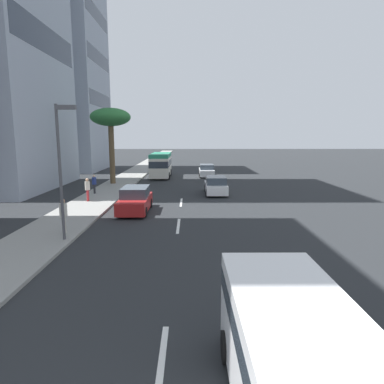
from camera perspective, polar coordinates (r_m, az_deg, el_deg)
ground_plane at (r=34.20m, az=-1.51°, el=0.94°), size 198.00×198.00×0.00m
sidewalk_right at (r=34.98m, az=-12.67°, el=1.03°), size 162.00×3.49×0.15m
lane_stripe_near at (r=8.47m, az=-5.28°, el=-27.45°), size 3.20×0.16×0.01m
lane_stripe_mid at (r=19.37m, az=-2.33°, el=-5.73°), size 3.20×0.16×0.01m
lane_stripe_far at (r=26.04m, az=-1.84°, el=-1.76°), size 3.20×0.16×0.01m
van_lead at (r=6.87m, az=16.76°, el=-24.59°), size 5.06×2.22×2.24m
car_second at (r=42.51m, az=2.48°, el=3.62°), size 4.59×1.87×1.56m
car_third at (r=23.05m, az=-9.60°, el=-1.39°), size 4.62×1.92×1.68m
car_fourth at (r=29.75m, az=4.05°, el=1.08°), size 4.38×1.88×1.57m
minibus_fifth at (r=41.79m, az=-5.31°, el=4.72°), size 6.99×2.36×2.97m
pedestrian_near_lamp at (r=30.26m, az=-16.25°, el=1.44°), size 0.37×0.31×1.64m
pedestrian_mid_block at (r=18.34m, az=-20.96°, el=-3.53°), size 0.38×0.38×1.81m
pedestrian_by_tree at (r=26.82m, az=-17.31°, el=0.57°), size 0.37×0.39×1.76m
palm_tree at (r=36.12m, az=-13.65°, el=11.91°), size 4.09×4.09×7.76m
street_lamp at (r=16.84m, az=-21.24°, el=5.54°), size 0.24×0.97×6.38m
office_tower_far at (r=57.23m, az=-23.04°, el=24.33°), size 12.66×13.82×40.84m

